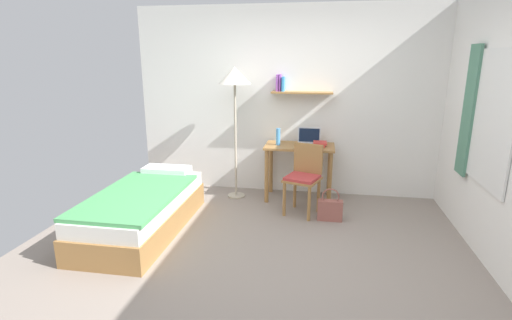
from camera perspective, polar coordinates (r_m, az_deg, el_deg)
The scene contains 10 objects.
ground_plane at distance 3.92m, azimuth 2.36°, elevation -14.20°, with size 5.28×5.28×0.00m, color gray.
wall_back at distance 5.47m, azimuth 5.34°, elevation 8.53°, with size 4.40×0.27×2.60m.
bed at distance 4.58m, azimuth -16.34°, elevation -7.07°, with size 0.86×1.87×0.54m.
desk at distance 5.27m, azimuth 6.41°, elevation 0.46°, with size 0.93×0.52×0.76m.
desk_chair at distance 4.83m, azimuth 7.10°, elevation -2.27°, with size 0.50×0.50×0.87m.
standing_lamp at distance 5.17m, azimuth -3.17°, elevation 11.42°, with size 0.42×0.42×1.79m.
laptop at distance 5.31m, azimuth 7.82°, elevation 2.95°, with size 0.31×0.23×0.22m.
water_bottle at distance 5.21m, azimuth 3.29°, elevation 3.46°, with size 0.06×0.06×0.23m, color #4C99DB.
book_stack at distance 5.23m, azimuth 9.37°, elevation 2.38°, with size 0.18×0.22×0.06m.
handbag at distance 4.76m, azimuth 10.87°, elevation -7.16°, with size 0.30×0.11×0.40m.
Camera 1 is at (0.43, -3.40, 1.91)m, focal length 27.09 mm.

